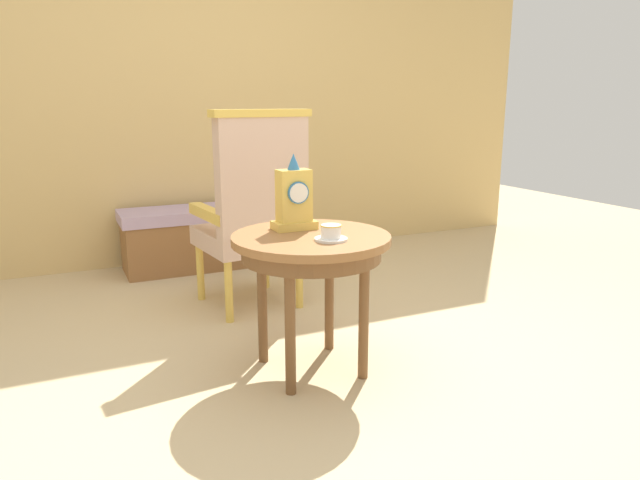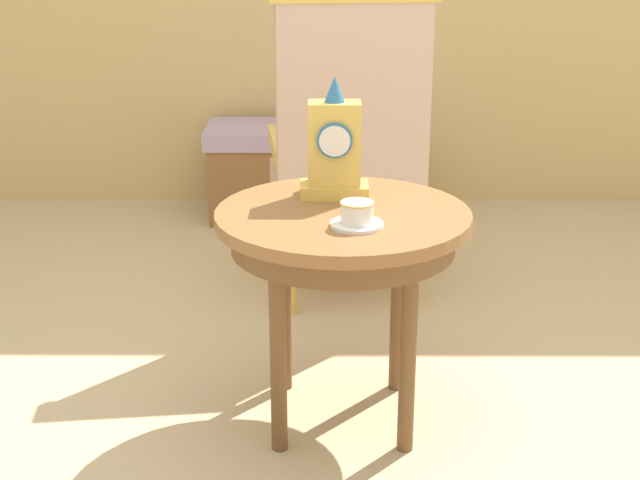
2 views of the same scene
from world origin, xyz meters
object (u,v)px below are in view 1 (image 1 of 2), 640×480
(teacup_left, at_px, (331,233))
(armchair, at_px, (254,209))
(side_table, at_px, (311,252))
(mantel_clock, at_px, (294,199))
(window_bench, at_px, (187,238))

(teacup_left, relative_size, armchair, 0.12)
(side_table, height_order, armchair, armchair)
(teacup_left, bearing_deg, mantel_clock, 101.90)
(armchair, bearing_deg, side_table, -92.21)
(mantel_clock, bearing_deg, teacup_left, -78.10)
(side_table, bearing_deg, mantel_clock, 99.47)
(side_table, xyz_separation_m, mantel_clock, (-0.02, 0.13, 0.21))
(side_table, xyz_separation_m, window_bench, (-0.14, 1.86, -0.32))
(side_table, bearing_deg, window_bench, 94.42)
(side_table, bearing_deg, armchair, 87.79)
(window_bench, bearing_deg, armchair, -80.00)
(mantel_clock, xyz_separation_m, armchair, (0.06, 0.72, -0.17))
(teacup_left, distance_m, armchair, 0.99)
(teacup_left, bearing_deg, armchair, 89.98)
(mantel_clock, xyz_separation_m, window_bench, (-0.12, 1.73, -0.54))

